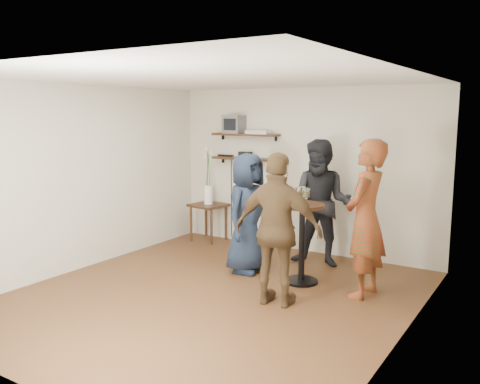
# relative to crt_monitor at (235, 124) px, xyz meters

# --- Properties ---
(room) EXTENTS (4.58, 5.08, 2.68)m
(room) POSITION_rel_crt_monitor_xyz_m (1.21, -2.38, -0.72)
(room) COLOR #4C2918
(room) RESTS_ON ground
(shelf_upper) EXTENTS (1.20, 0.25, 0.04)m
(shelf_upper) POSITION_rel_crt_monitor_xyz_m (0.21, 0.00, -0.17)
(shelf_upper) COLOR black
(shelf_upper) RESTS_ON room
(shelf_lower) EXTENTS (1.20, 0.25, 0.04)m
(shelf_lower) POSITION_rel_crt_monitor_xyz_m (0.21, 0.00, -0.57)
(shelf_lower) COLOR black
(shelf_lower) RESTS_ON room
(crt_monitor) EXTENTS (0.32, 0.30, 0.30)m
(crt_monitor) POSITION_rel_crt_monitor_xyz_m (0.00, 0.00, 0.00)
(crt_monitor) COLOR #59595B
(crt_monitor) RESTS_ON shelf_upper
(dvd_deck) EXTENTS (0.40, 0.24, 0.06)m
(dvd_deck) POSITION_rel_crt_monitor_xyz_m (0.48, 0.00, -0.12)
(dvd_deck) COLOR silver
(dvd_deck) RESTS_ON shelf_upper
(radio) EXTENTS (0.22, 0.10, 0.10)m
(radio) POSITION_rel_crt_monitor_xyz_m (0.21, 0.00, -0.50)
(radio) COLOR black
(radio) RESTS_ON shelf_lower
(power_strip) EXTENTS (0.30, 0.05, 0.03)m
(power_strip) POSITION_rel_crt_monitor_xyz_m (-0.22, 0.05, -0.54)
(power_strip) COLOR black
(power_strip) RESTS_ON shelf_lower
(side_table) EXTENTS (0.62, 0.62, 0.65)m
(side_table) POSITION_rel_crt_monitor_xyz_m (-0.43, -0.17, -1.48)
(side_table) COLOR black
(side_table) RESTS_ON room
(vase_lilies) EXTENTS (0.20, 0.21, 1.06)m
(vase_lilies) POSITION_rel_crt_monitor_xyz_m (-0.43, -0.18, -1.04)
(vase_lilies) COLOR white
(vase_lilies) RESTS_ON side_table
(drinks_table) EXTENTS (0.58, 0.58, 1.05)m
(drinks_table) POSITION_rel_crt_monitor_xyz_m (1.90, -1.33, -1.34)
(drinks_table) COLOR black
(drinks_table) RESTS_ON room
(wine_glass_fl) EXTENTS (0.07, 0.07, 0.21)m
(wine_glass_fl) POSITION_rel_crt_monitor_xyz_m (1.83, -1.35, -0.82)
(wine_glass_fl) COLOR silver
(wine_glass_fl) RESTS_ON drinks_table
(wine_glass_fr) EXTENTS (0.07, 0.07, 0.22)m
(wine_glass_fr) POSITION_rel_crt_monitor_xyz_m (1.98, -1.37, -0.82)
(wine_glass_fr) COLOR silver
(wine_glass_fr) RESTS_ON drinks_table
(wine_glass_bl) EXTENTS (0.07, 0.07, 0.21)m
(wine_glass_bl) POSITION_rel_crt_monitor_xyz_m (1.86, -1.26, -0.82)
(wine_glass_bl) COLOR silver
(wine_glass_bl) RESTS_ON drinks_table
(wine_glass_br) EXTENTS (0.06, 0.06, 0.18)m
(wine_glass_br) POSITION_rel_crt_monitor_xyz_m (1.93, -1.33, -0.84)
(wine_glass_br) COLOR silver
(wine_glass_br) RESTS_ON drinks_table
(person_plaid) EXTENTS (0.49, 0.72, 1.91)m
(person_plaid) POSITION_rel_crt_monitor_xyz_m (2.75, -1.37, -1.06)
(person_plaid) COLOR red
(person_plaid) RESTS_ON room
(person_dark) EXTENTS (0.97, 0.80, 1.84)m
(person_dark) POSITION_rel_crt_monitor_xyz_m (1.80, -0.48, -1.10)
(person_dark) COLOR black
(person_dark) RESTS_ON room
(person_navy) EXTENTS (0.56, 0.83, 1.67)m
(person_navy) POSITION_rel_crt_monitor_xyz_m (1.05, -1.30, -1.18)
(person_navy) COLOR #151F30
(person_navy) RESTS_ON room
(person_brown) EXTENTS (1.08, 0.55, 1.78)m
(person_brown) POSITION_rel_crt_monitor_xyz_m (2.00, -2.17, -1.13)
(person_brown) COLOR #4C3720
(person_brown) RESTS_ON room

